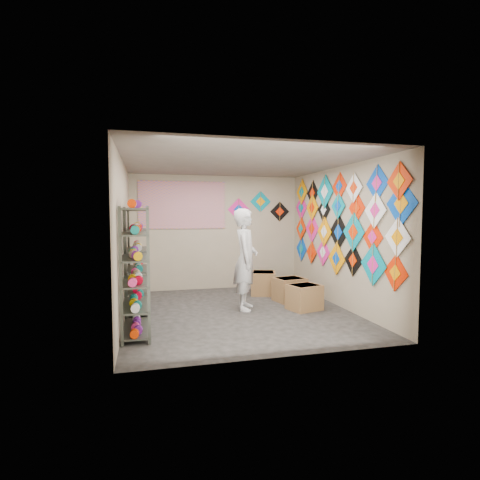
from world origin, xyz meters
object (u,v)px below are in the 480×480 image
object	(u,v)px
shelf_rack_front	(136,271)
carton_b	(290,289)
shopkeeper	(246,259)
carton_c	(263,283)
shelf_rack_back	(138,260)
carton_a	(304,297)

from	to	relation	value
shelf_rack_front	carton_b	world-z (taller)	shelf_rack_front
shopkeeper	carton_c	xyz separation A→B (m)	(0.72, 1.18, -0.69)
shelf_rack_back	carton_a	xyz separation A→B (m)	(3.01, -0.59, -0.72)
shelf_rack_back	carton_a	size ratio (longest dim) A/B	3.37
carton_c	shelf_rack_back	bearing A→B (deg)	-144.25
shelf_rack_front	shopkeeper	bearing A→B (deg)	27.07
carton_b	carton_c	bearing A→B (deg)	101.82
carton_b	shelf_rack_back	bearing A→B (deg)	170.38
shopkeeper	shelf_rack_front	bearing A→B (deg)	134.97
shelf_rack_back	carton_b	distance (m)	3.09
shelf_rack_back	carton_b	xyz separation A→B (m)	(3.00, 0.13, -0.71)
carton_a	carton_b	xyz separation A→B (m)	(-0.01, 0.71, 0.00)
shelf_rack_front	carton_b	bearing A→B (deg)	25.40
carton_a	carton_c	xyz separation A→B (m)	(-0.34, 1.46, 0.02)
shopkeeper	carton_b	world-z (taller)	shopkeeper
shelf_rack_front	carton_c	world-z (taller)	shelf_rack_front
shelf_rack_front	shelf_rack_back	distance (m)	1.30
shelf_rack_front	shelf_rack_back	xyz separation A→B (m)	(0.00, 1.30, 0.00)
carton_a	carton_b	world-z (taller)	carton_b
shelf_rack_back	carton_c	world-z (taller)	shelf_rack_back
shelf_rack_back	carton_a	distance (m)	3.15
carton_a	shopkeeper	bearing A→B (deg)	149.20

